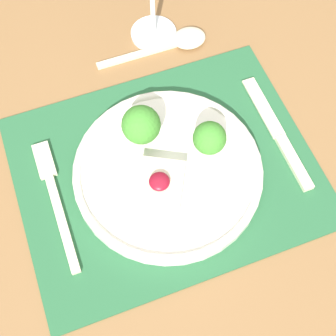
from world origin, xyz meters
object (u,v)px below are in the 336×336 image
dinner_plate (168,167)px  spoon (180,41)px  knife (281,139)px  fork (54,194)px

dinner_plate → spoon: (0.10, 0.22, -0.01)m
dinner_plate → knife: 0.18m
spoon → dinner_plate: bearing=-111.2°
fork → spoon: bearing=34.5°
fork → knife: (0.34, -0.03, 0.00)m
fork → knife: bearing=-7.4°
fork → knife: size_ratio=1.00×
dinner_plate → fork: bearing=172.5°
dinner_plate → spoon: dinner_plate is taller
knife → spoon: bearing=109.1°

